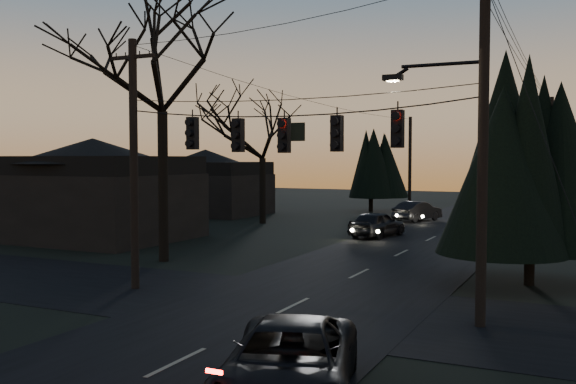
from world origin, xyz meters
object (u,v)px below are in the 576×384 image
at_px(evergreen_right, 531,160).
at_px(sedan_oncoming_a, 377,224).
at_px(utility_pole_left, 135,289).
at_px(suv_near, 289,364).
at_px(utility_pole_far_l, 409,211).
at_px(bare_tree_left, 162,51).
at_px(sedan_oncoming_b, 417,211).
at_px(utility_pole_far_r, 549,226).
at_px(utility_pole_right, 480,327).

height_order(evergreen_right, sedan_oncoming_a, evergreen_right).
bearing_deg(utility_pole_left, suv_near, -37.21).
xyz_separation_m(utility_pole_far_l, evergreen_right, (12.15, -29.46, 4.42)).
height_order(bare_tree_left, sedan_oncoming_b, bare_tree_left).
bearing_deg(utility_pole_far_l, utility_pole_far_r, -34.82).
bearing_deg(utility_pole_far_l, utility_pole_left, -90.00).
bearing_deg(utility_pole_far_r, suv_near, -93.76).
bearing_deg(sedan_oncoming_a, utility_pole_left, 91.07).
bearing_deg(utility_pole_left, bare_tree_left, 117.27).
relative_size(utility_pole_left, bare_tree_left, 0.65).
xyz_separation_m(utility_pole_right, sedan_oncoming_b, (-8.70, 27.65, 0.70)).
height_order(utility_pole_left, utility_pole_far_l, utility_pole_left).
xyz_separation_m(utility_pole_far_l, sedan_oncoming_a, (3.03, -18.45, 0.73)).
height_order(utility_pole_right, utility_pole_left, utility_pole_right).
bearing_deg(utility_pole_far_l, sedan_oncoming_b, -71.46).
bearing_deg(utility_pole_far_r, utility_pole_far_l, 145.18).
xyz_separation_m(utility_pole_far_r, suv_near, (-2.30, -34.98, 0.71)).
height_order(utility_pole_far_l, evergreen_right, evergreen_right).
bearing_deg(utility_pole_right, suv_near, -108.23).
xyz_separation_m(utility_pole_far_l, sedan_oncoming_b, (2.80, -8.35, 0.70)).
bearing_deg(evergreen_right, sedan_oncoming_b, 113.88).
bearing_deg(utility_pole_left, sedan_oncoming_b, 84.22).
bearing_deg(sedan_oncoming_a, suv_near, 114.98).
xyz_separation_m(utility_pole_right, utility_pole_far_l, (-11.50, 36.00, 0.00)).
xyz_separation_m(utility_pole_right, sedan_oncoming_a, (-8.47, 17.55, 0.73)).
distance_m(utility_pole_right, suv_near, 7.39).
xyz_separation_m(bare_tree_left, sedan_oncoming_a, (5.75, 12.28, -8.37)).
relative_size(utility_pole_far_l, bare_tree_left, 0.61).
height_order(utility_pole_right, suv_near, utility_pole_right).
bearing_deg(sedan_oncoming_b, utility_pole_left, 103.88).
bearing_deg(utility_pole_far_l, sedan_oncoming_a, -80.67).
bearing_deg(utility_pole_left, utility_pole_far_r, 67.67).
relative_size(utility_pole_left, utility_pole_far_r, 1.00).
height_order(bare_tree_left, sedan_oncoming_a, bare_tree_left).
xyz_separation_m(utility_pole_right, utility_pole_far_r, (0.00, 28.00, 0.00)).
height_order(evergreen_right, suv_near, evergreen_right).
distance_m(bare_tree_left, evergreen_right, 15.64).
bearing_deg(utility_pole_far_r, utility_pole_left, -112.33).
height_order(utility_pole_far_l, sedan_oncoming_b, utility_pole_far_l).
height_order(utility_pole_far_r, utility_pole_far_l, utility_pole_far_r).
relative_size(utility_pole_right, bare_tree_left, 0.77).
height_order(utility_pole_far_r, bare_tree_left, bare_tree_left).
xyz_separation_m(utility_pole_far_l, bare_tree_left, (-2.72, -30.73, 9.10)).
distance_m(utility_pole_right, evergreen_right, 7.92).
distance_m(bare_tree_left, sedan_oncoming_a, 15.93).
relative_size(utility_pole_left, sedan_oncoming_a, 1.97).
distance_m(utility_pole_far_l, sedan_oncoming_b, 8.83).
bearing_deg(bare_tree_left, sedan_oncoming_a, 64.91).
relative_size(utility_pole_left, sedan_oncoming_b, 2.00).
bearing_deg(sedan_oncoming_b, utility_pole_right, 127.13).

